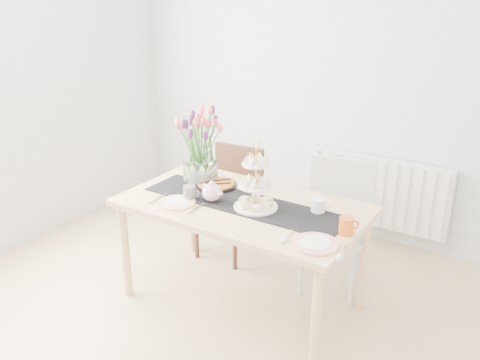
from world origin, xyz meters
The scene contains 15 objects.
room_shell centered at (0.00, 0.00, 1.30)m, with size 4.50×4.50×4.50m.
radiator centered at (0.50, 2.19, 0.45)m, with size 1.20×0.08×0.60m, color white.
dining_table centered at (0.03, 0.80, 0.67)m, with size 1.60×0.90×0.75m.
chair_brown centered at (-0.44, 1.38, 0.51)m, with size 0.46×0.46×0.88m.
chair_white centered at (0.46, 1.39, 0.55)m, with size 0.55×0.55×0.94m.
table_runner centered at (0.03, 0.80, 0.75)m, with size 1.40×0.35×0.01m, color black.
tulip_vase centered at (-0.42, 0.94, 1.11)m, with size 0.65×0.65×0.55m.
cake_stand centered at (0.15, 0.77, 0.87)m, with size 0.28×0.28×0.42m.
teapot centered at (-0.15, 0.71, 0.82)m, with size 0.21×0.17×0.14m, color silver, non-canonical shape.
cream_jug centered at (0.51, 0.94, 0.80)m, with size 0.09×0.09×0.09m, color white.
tart_tin centered at (-0.28, 0.93, 0.77)m, with size 0.29×0.29×0.04m.
mug_grey centered at (-0.30, 0.66, 0.80)m, with size 0.08×0.08×0.10m, color slate.
mug_orange centered at (0.77, 0.75, 0.80)m, with size 0.09×0.09×0.10m, color #D85718.
plate_left centered at (-0.33, 0.56, 0.76)m, with size 0.25×0.25×0.01m, color white.
plate_right centered at (0.68, 0.54, 0.76)m, with size 0.26×0.26×0.01m, color white.
Camera 1 is at (1.67, -1.78, 2.10)m, focal length 38.00 mm.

